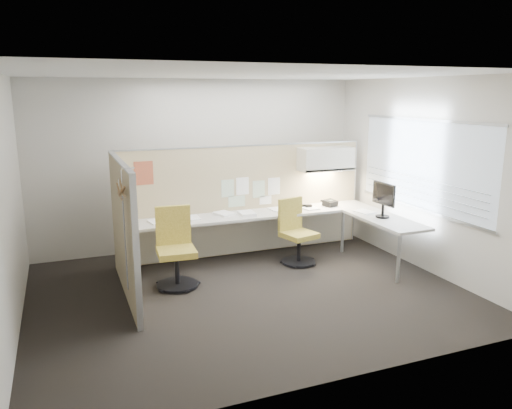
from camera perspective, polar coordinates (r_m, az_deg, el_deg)
name	(u,v)px	position (r m, az deg, el deg)	size (l,w,h in m)	color
floor	(248,292)	(6.72, -0.91, -9.98)	(5.50, 4.50, 0.01)	black
ceiling	(247,74)	(6.20, -1.00, 14.74)	(5.50, 4.50, 0.01)	white
wall_back	(200,165)	(8.42, -6.38, 4.54)	(5.50, 0.02, 2.80)	beige
wall_front	(340,234)	(4.33, 9.63, -3.35)	(5.50, 0.02, 2.80)	beige
wall_left	(7,206)	(5.95, -26.59, -0.15)	(0.02, 4.50, 2.80)	beige
wall_right	(423,175)	(7.70, 18.59, 3.20)	(0.02, 4.50, 2.80)	beige
window_pane	(423,165)	(7.67, 18.53, 4.29)	(0.01, 2.80, 1.30)	#909CA8
partition_back	(245,200)	(8.07, -1.29, 0.47)	(4.10, 0.06, 1.75)	tan
partition_left	(124,230)	(6.56, -14.88, -2.83)	(0.06, 2.20, 1.75)	tan
desk	(278,221)	(7.85, 2.53, -1.94)	(4.00, 2.07, 0.73)	beige
overhead_bin	(326,159)	(8.34, 7.97, 5.18)	(0.90, 0.36, 0.38)	beige
task_light_strip	(325,172)	(8.37, 7.92, 3.75)	(0.60, 0.06, 0.02)	#FFEABF
pinned_papers	(250,191)	(8.03, -0.68, 1.57)	(1.01, 0.00, 0.47)	#8CBF8C
poster	(144,173)	(7.54, -12.72, 3.51)	(0.28, 0.00, 0.35)	#F74F1F
chair_left	(176,250)	(6.86, -9.18, -5.18)	(0.56, 0.57, 1.06)	black
chair_right	(296,234)	(7.70, 4.59, -3.36)	(0.56, 0.57, 0.98)	black
monitor	(383,198)	(7.74, 14.37, 0.75)	(0.21, 0.50, 0.53)	black
phone	(330,203)	(8.38, 8.44, 0.15)	(0.26, 0.25, 0.12)	black
stapler	(306,206)	(8.25, 5.69, -0.17)	(0.14, 0.04, 0.05)	black
tape_dispenser	(309,206)	(8.20, 6.05, -0.22)	(0.10, 0.06, 0.06)	black
coat_hook	(122,201)	(5.69, -15.07, 0.39)	(0.18, 0.46, 1.38)	silver
paper_stack_0	(158,222)	(7.39, -11.18, -1.96)	(0.23, 0.30, 0.03)	white
paper_stack_1	(191,218)	(7.56, -7.39, -1.53)	(0.23, 0.30, 0.02)	white
paper_stack_2	(247,214)	(7.70, -1.06, -1.05)	(0.23, 0.30, 0.05)	white
paper_stack_3	(277,209)	(8.06, 2.47, -0.55)	(0.23, 0.30, 0.02)	white
paper_stack_4	(309,208)	(8.18, 6.10, -0.40)	(0.23, 0.30, 0.02)	white
paper_stack_5	(364,212)	(8.05, 12.28, -0.82)	(0.23, 0.30, 0.02)	white
paper_stack_6	(224,214)	(7.74, -3.68, -1.05)	(0.23, 0.30, 0.04)	white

